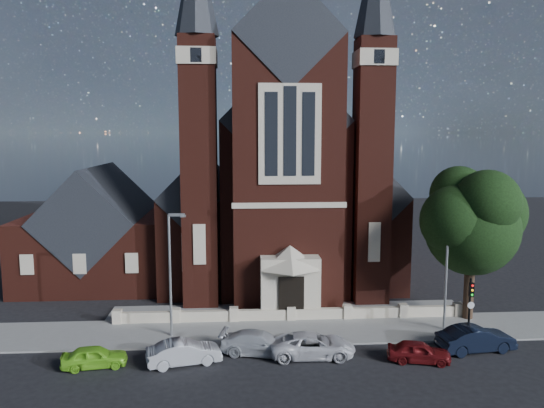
{
  "coord_description": "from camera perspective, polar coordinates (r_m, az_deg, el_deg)",
  "views": [
    {
      "loc": [
        -3.58,
        -29.12,
        13.1
      ],
      "look_at": [
        -0.99,
        12.0,
        7.56
      ],
      "focal_mm": 35.0,
      "sensor_mm": 36.0,
      "label": 1
    }
  ],
  "objects": [
    {
      "name": "street_lamp_right",
      "position": [
        36.83,
        18.41,
        -6.08
      ],
      "size": [
        1.16,
        0.22,
        8.09
      ],
      "color": "gray",
      "rests_on": "ground"
    },
    {
      "name": "car_silver_a",
      "position": [
        31.72,
        -9.45,
        -15.47
      ],
      "size": [
        4.44,
        2.47,
        1.39
      ],
      "primitive_type": "imported",
      "rotation": [
        0.0,
        0.0,
        1.82
      ],
      "color": "#ACAEB4",
      "rests_on": "ground"
    },
    {
      "name": "street_tree",
      "position": [
        38.89,
        21.04,
        -1.94
      ],
      "size": [
        6.4,
        6.6,
        10.7
      ],
      "color": "black",
      "rests_on": "ground"
    },
    {
      "name": "car_silver_b",
      "position": [
        32.63,
        -1.38,
        -14.72
      ],
      "size": [
        4.96,
        2.85,
        1.35
      ],
      "primitive_type": "imported",
      "rotation": [
        0.0,
        0.0,
        1.36
      ],
      "color": "#B9BDC2",
      "rests_on": "ground"
    },
    {
      "name": "traffic_signal",
      "position": [
        36.31,
        20.56,
        -9.68
      ],
      "size": [
        0.28,
        0.42,
        4.0
      ],
      "color": "black",
      "rests_on": "ground"
    },
    {
      "name": "car_white_suv",
      "position": [
        32.36,
        4.37,
        -14.9
      ],
      "size": [
        5.06,
        2.38,
        1.4
      ],
      "primitive_type": "imported",
      "rotation": [
        0.0,
        0.0,
        1.56
      ],
      "color": "silver",
      "rests_on": "ground"
    },
    {
      "name": "car_lime_van",
      "position": [
        32.55,
        -18.55,
        -15.31
      ],
      "size": [
        3.78,
        1.98,
        1.23
      ],
      "primitive_type": "imported",
      "rotation": [
        0.0,
        0.0,
        1.73
      ],
      "color": "#7CD129",
      "rests_on": "ground"
    },
    {
      "name": "ground",
      "position": [
        46.17,
        1.01,
        -8.82
      ],
      "size": [
        120.0,
        120.0,
        0.0
      ],
      "primitive_type": "plane",
      "color": "black",
      "rests_on": "ground"
    },
    {
      "name": "street_lamp_left",
      "position": [
        34.47,
        -10.78,
        -6.75
      ],
      "size": [
        1.16,
        0.22,
        8.09
      ],
      "color": "gray",
      "rests_on": "ground"
    },
    {
      "name": "parish_hall",
      "position": [
        49.57,
        -18.08,
        -3.29
      ],
      "size": [
        12.0,
        12.2,
        10.24
      ],
      "color": "#471B13",
      "rests_on": "ground"
    },
    {
      "name": "car_dark_red",
      "position": [
        32.74,
        15.51,
        -15.05
      ],
      "size": [
        3.82,
        2.2,
        1.22
      ],
      "primitive_type": "imported",
      "rotation": [
        0.0,
        0.0,
        1.35
      ],
      "color": "maroon",
      "rests_on": "ground"
    },
    {
      "name": "car_navy",
      "position": [
        35.2,
        21.08,
        -13.38
      ],
      "size": [
        4.86,
        2.31,
        1.54
      ],
      "primitive_type": "imported",
      "rotation": [
        0.0,
        0.0,
        1.72
      ],
      "color": "black",
      "rests_on": "ground"
    },
    {
      "name": "church",
      "position": [
        52.42,
        0.33,
        2.28
      ],
      "size": [
        20.01,
        34.9,
        29.2
      ],
      "color": "#471B13",
      "rests_on": "ground"
    },
    {
      "name": "forecourt_paving",
      "position": [
        40.0,
        1.77,
        -11.46
      ],
      "size": [
        26.0,
        3.0,
        0.14
      ],
      "primitive_type": "cube",
      "color": "slate",
      "rests_on": "ground"
    },
    {
      "name": "pavement_strip",
      "position": [
        36.26,
        2.38,
        -13.52
      ],
      "size": [
        60.0,
        5.0,
        0.12
      ],
      "primitive_type": "cube",
      "color": "slate",
      "rests_on": "ground"
    },
    {
      "name": "forecourt_wall",
      "position": [
        38.12,
        2.06,
        -12.44
      ],
      "size": [
        24.0,
        0.4,
        0.9
      ],
      "primitive_type": "cube",
      "color": "#BAAF94",
      "rests_on": "ground"
    }
  ]
}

